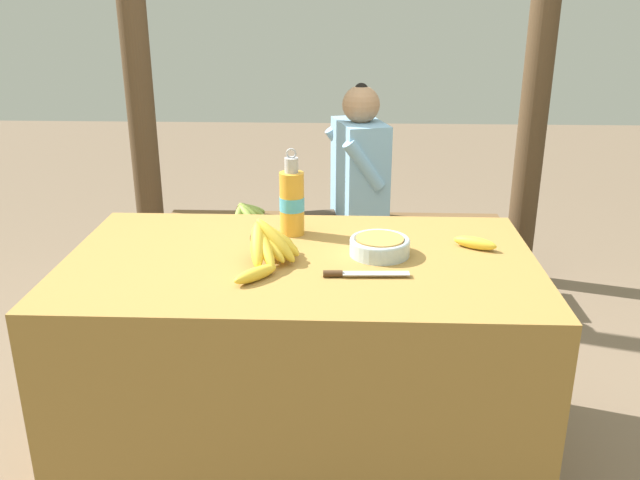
% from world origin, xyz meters
% --- Properties ---
extents(ground_plane, '(12.00, 12.00, 0.00)m').
position_xyz_m(ground_plane, '(0.00, 0.00, 0.00)').
color(ground_plane, '#75604C').
extents(market_counter, '(1.43, 0.82, 0.72)m').
position_xyz_m(market_counter, '(0.00, 0.00, 0.36)').
color(market_counter, olive).
rests_on(market_counter, ground_plane).
extents(banana_bunch_ripe, '(0.17, 0.27, 0.14)m').
position_xyz_m(banana_bunch_ripe, '(-0.09, -0.01, 0.78)').
color(banana_bunch_ripe, '#4C381E').
rests_on(banana_bunch_ripe, market_counter).
extents(serving_bowl, '(0.18, 0.18, 0.05)m').
position_xyz_m(serving_bowl, '(0.24, 0.04, 0.75)').
color(serving_bowl, silver).
rests_on(serving_bowl, market_counter).
extents(water_bottle, '(0.08, 0.08, 0.29)m').
position_xyz_m(water_bottle, '(-0.04, 0.21, 0.83)').
color(water_bottle, gold).
rests_on(water_bottle, market_counter).
extents(loose_banana_front, '(0.13, 0.14, 0.04)m').
position_xyz_m(loose_banana_front, '(-0.11, -0.17, 0.74)').
color(loose_banana_front, gold).
rests_on(loose_banana_front, market_counter).
extents(loose_banana_side, '(0.14, 0.10, 0.04)m').
position_xyz_m(loose_banana_side, '(0.54, 0.10, 0.74)').
color(loose_banana_side, gold).
rests_on(loose_banana_side, market_counter).
extents(knife, '(0.25, 0.04, 0.02)m').
position_xyz_m(knife, '(0.16, -0.14, 0.73)').
color(knife, '#BCBCC1').
rests_on(knife, market_counter).
extents(wooden_bench, '(1.68, 0.32, 0.39)m').
position_xyz_m(wooden_bench, '(0.08, 1.28, 0.33)').
color(wooden_bench, brown).
rests_on(wooden_bench, ground_plane).
extents(seated_vendor, '(0.46, 0.43, 1.08)m').
position_xyz_m(seated_vendor, '(0.16, 1.24, 0.61)').
color(seated_vendor, '#473828').
rests_on(seated_vendor, ground_plane).
extents(banana_bunch_green, '(0.16, 0.23, 0.10)m').
position_xyz_m(banana_bunch_green, '(-0.36, 1.28, 0.45)').
color(banana_bunch_green, '#4C381E').
rests_on(banana_bunch_green, wooden_bench).
extents(support_post_near, '(0.14, 0.14, 2.72)m').
position_xyz_m(support_post_near, '(-0.92, 1.52, 1.36)').
color(support_post_near, '#4C3823').
rests_on(support_post_near, ground_plane).
extents(support_post_far, '(0.14, 0.14, 2.72)m').
position_xyz_m(support_post_far, '(1.07, 1.52, 1.36)').
color(support_post_far, '#4C3823').
rests_on(support_post_far, ground_plane).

